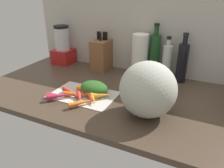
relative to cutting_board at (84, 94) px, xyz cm
name	(u,v)px	position (x,y,z in cm)	size (l,w,h in cm)	color
ground_plane	(125,96)	(20.43, 11.33, -1.90)	(170.00, 80.00, 3.00)	#47382B
wall_back	(149,29)	(20.43, 49.83, 29.60)	(170.00, 3.00, 60.00)	#BCB7AD
cutting_board	(84,94)	(0.00, 0.00, 0.00)	(35.72, 23.60, 0.80)	beige
carrot_0	(101,86)	(5.86, 9.66, 2.02)	(3.23, 3.23, 11.67)	#B2264C
carrot_1	(79,95)	(-0.01, -3.92, 1.76)	(2.71, 2.71, 16.93)	orange
carrot_2	(57,95)	(-10.87, -9.58, 1.71)	(2.62, 2.62, 10.48)	red
carrot_3	(79,98)	(2.11, -7.17, 1.88)	(2.95, 2.95, 10.59)	red
carrot_4	(85,102)	(6.82, -9.38, 1.70)	(2.61, 2.61, 17.15)	orange
carrot_5	(88,95)	(5.13, -3.08, 2.16)	(3.52, 3.52, 15.40)	red
carrot_6	(73,94)	(-3.37, -5.00, 1.89)	(2.99, 2.99, 17.87)	red
carrot_7	(91,90)	(2.38, 3.83, 1.84)	(2.88, 2.88, 16.82)	orange
carrot_8	(92,98)	(8.45, -4.68, 2.17)	(3.54, 3.54, 10.68)	orange
carrot_9	(102,95)	(11.53, -0.25, 2.18)	(3.56, 3.56, 11.33)	orange
carrot_10	(59,96)	(-8.64, -10.10, 2.04)	(3.28, 3.28, 13.33)	#B2264C
carrot_greens_pile	(94,87)	(5.06, 3.58, 3.80)	(16.08, 12.37, 6.80)	#2D6023
winter_squash	(148,90)	(37.34, -4.20, 12.63)	(26.01, 25.18, 26.06)	#B2B7A8
knife_block	(101,55)	(-10.10, 40.85, 10.50)	(10.91, 15.16, 26.65)	brown
blender_appliance	(63,47)	(-43.02, 40.33, 12.04)	(14.27, 14.27, 28.89)	red
paper_towel_roll	(140,56)	(18.24, 40.83, 13.53)	(10.42, 10.42, 27.85)	white
bottle_0	(154,55)	(27.26, 43.67, 14.27)	(6.87, 6.87, 34.70)	#19421E
bottle_1	(167,62)	(35.70, 42.13, 11.34)	(5.72, 5.72, 27.77)	silver
bottle_2	(182,62)	(45.14, 42.40, 12.44)	(6.44, 6.44, 30.61)	black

